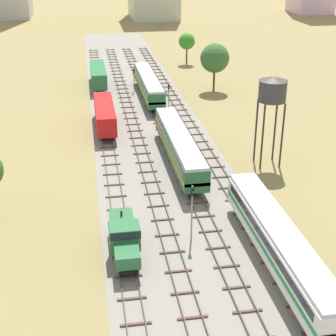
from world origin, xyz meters
The scene contains 18 objects.
ground_plane centered at (0.00, 56.00, 0.00)m, with size 480.00×480.00×0.00m, color olive.
ballast_bed centered at (0.00, 56.00, 0.00)m, with size 17.08×176.00×0.01m, color gray.
track_far_left centered at (-6.54, 57.00, 0.14)m, with size 2.40×126.00×0.29m.
track_left centered at (-2.18, 57.00, 0.14)m, with size 2.40×126.00×0.29m.
track_centre_left centered at (2.18, 57.00, 0.14)m, with size 2.40×126.00×0.29m.
track_centre centered at (6.54, 57.00, 0.14)m, with size 2.40×126.00×0.29m.
passenger_coach_centre_nearest centered at (6.54, 18.78, 2.61)m, with size 2.96×22.00×3.80m.
shunter_loco_far_left_near centered at (-6.54, 22.88, 2.01)m, with size 2.74×8.46×3.10m.
passenger_coach_centre_left_mid centered at (2.18, 42.66, 2.61)m, with size 2.96×22.00×3.80m.
freight_boxcar_far_left_midfar centered at (-6.53, 57.38, 2.45)m, with size 2.87×14.00×3.60m.
passenger_coach_centre_left_far centered at (2.18, 73.03, 2.61)m, with size 2.96×22.00×3.80m.
freight_boxcar_far_left_farther centered at (-6.53, 82.21, 2.45)m, with size 2.87×14.00×3.60m.
water_tower centered at (13.33, 40.66, 9.66)m, with size 3.57×3.57×11.48m.
signal_post_nearest centered at (4.36, 63.64, 3.18)m, with size 0.28×0.47×4.97m.
signal_post_near centered at (0.00, 24.37, 3.66)m, with size 0.28×0.47×5.80m.
signal_post_mid centered at (0.00, 77.45, 2.92)m, with size 0.28×0.47×4.53m.
lineside_tree_1 centered at (15.04, 75.30, 6.30)m, with size 5.43×5.43×9.04m.
lineside_tree_2 centered at (14.49, 98.92, 5.23)m, with size 3.73×3.73×7.12m.
Camera 1 is at (-9.02, -16.15, 26.39)m, focal length 53.90 mm.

